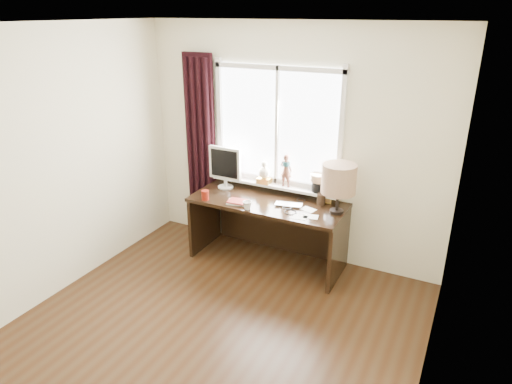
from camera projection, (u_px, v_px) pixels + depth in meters
The scene contains 18 objects.
floor at pixel (195, 351), 3.86m from camera, with size 3.50×4.00×0.00m, color #371D0D.
ceiling at pixel (174, 25), 2.89m from camera, with size 3.50×4.00×0.00m, color white.
wall_back at pixel (291, 145), 5.03m from camera, with size 3.50×2.60×0.00m, color beige.
wall_left at pixel (25, 176), 4.11m from camera, with size 4.00×2.60×0.00m, color beige.
wall_right at pixel (436, 268), 2.64m from camera, with size 4.00×2.60×0.00m, color beige.
laptop at pixel (289, 205), 4.85m from camera, with size 0.29×0.19×0.02m, color silver.
mug at pixel (247, 205), 4.74m from camera, with size 0.10×0.09×0.10m, color white.
red_cup at pixel (205, 195), 4.98m from camera, with size 0.08×0.08×0.11m, color maroon.
window at pixel (278, 144), 5.04m from camera, with size 1.52×0.20×1.40m.
curtain at pixel (200, 150), 5.50m from camera, with size 0.38×0.09×2.25m.
desk at pixel (271, 218), 5.14m from camera, with size 1.70×0.70×0.75m.
monitor at pixel (225, 165), 5.24m from camera, with size 0.40×0.18×0.49m.
notebook_stack at pixel (238, 202), 4.91m from camera, with size 0.25×0.21×0.03m.
brush_holder at pixel (321, 199), 4.86m from camera, with size 0.09×0.09×0.25m.
icon_frame at pixel (327, 198), 4.89m from camera, with size 0.10×0.03×0.13m.
table_lamp at pixel (339, 179), 4.55m from camera, with size 0.35×0.35×0.52m.
loose_papers at pixel (306, 214), 4.64m from camera, with size 0.26×0.36×0.00m.
desk_cables at pixel (293, 207), 4.80m from camera, with size 0.22×0.50×0.01m.
Camera 1 is at (1.85, -2.52, 2.69)m, focal length 32.00 mm.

